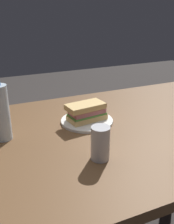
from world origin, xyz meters
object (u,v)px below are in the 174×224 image
Objects in this scene: paper_plate at (87,121)px; soda_can_silver at (100,143)px; dining_table at (92,149)px; sandwich at (87,112)px; water_bottle_spare at (0,113)px.

soda_can_silver is (0.08, 0.30, 0.05)m from paper_plate.
soda_can_silver is at bearing 72.29° from dining_table.
soda_can_silver reaches higher than sandwich.
water_bottle_spare reaches higher than paper_plate.
water_bottle_spare is at bearing -15.03° from dining_table.
sandwich is at bearing -178.93° from water_bottle_spare.
water_bottle_spare reaches higher than dining_table.
paper_plate is (-0.02, -0.10, 0.09)m from dining_table.
dining_table is at bearing 80.55° from sandwich.
soda_can_silver is at bearing 75.04° from sandwich.
sandwich reaches higher than paper_plate.
dining_table is 0.41m from water_bottle_spare.
sandwich is 0.31m from soda_can_silver.
water_bottle_spare is (0.35, -0.09, 0.19)m from dining_table.
soda_can_silver reaches higher than paper_plate.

